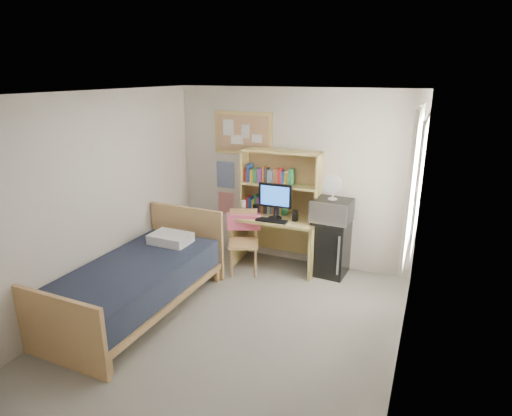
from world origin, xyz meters
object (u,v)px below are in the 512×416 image
at_px(desk, 276,242).
at_px(desk_fan, 333,188).
at_px(bulletin_board, 243,133).
at_px(speaker_left, 256,210).
at_px(speaker_right, 295,216).
at_px(desk_chair, 243,243).
at_px(mini_fridge, 330,247).
at_px(monitor, 275,201).
at_px(bed, 136,288).
at_px(microwave, 332,210).

relative_size(desk, desk_fan, 3.94).
height_order(bulletin_board, speaker_left, bulletin_board).
relative_size(bulletin_board, speaker_right, 5.85).
bearing_deg(bulletin_board, desk_chair, -66.07).
xyz_separation_m(mini_fridge, monitor, (-0.80, -0.13, 0.63)).
height_order(bed, microwave, microwave).
relative_size(bulletin_board, microwave, 1.77).
distance_m(bulletin_board, desk_chair, 1.65).
relative_size(bulletin_board, speaker_left, 5.45).
xyz_separation_m(bulletin_board, speaker_right, (0.97, -0.37, -1.07)).
bearing_deg(desk_chair, speaker_left, 56.64).
relative_size(speaker_right, desk_fan, 0.51).
relative_size(bulletin_board, monitor, 1.81).
xyz_separation_m(desk_chair, speaker_right, (0.66, 0.33, 0.39)).
relative_size(desk, bed, 0.55).
bearing_deg(bulletin_board, speaker_right, -20.97).
bearing_deg(speaker_right, desk_chair, -154.17).
relative_size(desk, monitor, 2.38).
height_order(mini_fridge, speaker_right, speaker_right).
bearing_deg(desk, speaker_left, -168.69).
xyz_separation_m(desk, bed, (-1.11, -1.86, -0.08)).
xyz_separation_m(bed, speaker_left, (0.81, 1.80, 0.55)).
xyz_separation_m(bulletin_board, speaker_left, (0.37, -0.38, -1.06)).
bearing_deg(desk_fan, speaker_left, -170.34).
distance_m(mini_fridge, speaker_left, 1.20).
xyz_separation_m(bed, monitor, (1.11, 1.80, 0.73)).
bearing_deg(desk_chair, bulletin_board, 90.78).
bearing_deg(bed, desk_chair, 64.16).
bearing_deg(speaker_right, desk_fan, 11.45).
distance_m(speaker_left, microwave, 1.11).
xyz_separation_m(bulletin_board, desk_chair, (0.31, -0.70, -1.46)).
xyz_separation_m(desk_chair, desk_fan, (1.16, 0.43, 0.82)).
bearing_deg(bulletin_board, bed, -101.50).
bearing_deg(monitor, speaker_left, 180.00).
xyz_separation_m(mini_fridge, bed, (-1.91, -1.93, -0.10)).
relative_size(mini_fridge, monitor, 1.57).
height_order(desk_chair, desk_fan, desk_fan).
bearing_deg(desk_chair, bed, -140.13).
xyz_separation_m(bulletin_board, mini_fridge, (1.47, -0.24, -1.51)).
bearing_deg(microwave, mini_fridge, 90.00).
bearing_deg(monitor, speaker_right, -0.00).
xyz_separation_m(bed, microwave, (1.91, 1.91, 0.66)).
height_order(bulletin_board, speaker_right, bulletin_board).
relative_size(bed, microwave, 4.20).
bearing_deg(desk_fan, speaker_right, -164.17).
height_order(desk, speaker_right, speaker_right).
xyz_separation_m(bulletin_board, bed, (-0.44, -2.17, -1.61)).
distance_m(desk_chair, mini_fridge, 1.25).
distance_m(desk_chair, desk_fan, 1.48).
distance_m(desk_chair, microwave, 1.34).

